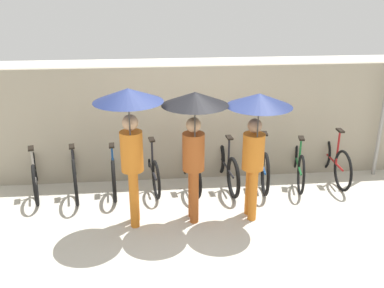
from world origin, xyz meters
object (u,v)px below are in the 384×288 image
Objects in this scene: parked_bicycle_4 at (189,166)px; pedestrian_center at (194,124)px; parked_bicycle_0 at (35,172)px; parked_bicycle_1 at (74,168)px; parked_bicycle_5 at (226,165)px; pedestrian_leading at (130,123)px; parked_bicycle_2 at (113,167)px; parked_bicycle_3 at (151,166)px; parked_bicycle_7 at (298,161)px; pedestrian_trailing at (257,124)px; parked_bicycle_6 at (261,161)px; parked_bicycle_8 at (332,159)px.

pedestrian_center is at bearing 170.17° from parked_bicycle_4.
parked_bicycle_0 is 0.66m from parked_bicycle_1.
parked_bicycle_4 is 0.97× the size of parked_bicycle_5.
parked_bicycle_4 is 2.02m from pedestrian_leading.
parked_bicycle_2 is at bearing 83.16° from parked_bicycle_5.
pedestrian_center is (0.62, -1.34, 1.19)m from parked_bicycle_3.
parked_bicycle_1 is at bearing 102.25° from parked_bicycle_7.
pedestrian_trailing reaches higher than parked_bicycle_3.
parked_bicycle_3 is at bearing -93.88° from parked_bicycle_2.
pedestrian_leading is at bearing 128.31° from parked_bicycle_6.
parked_bicycle_5 reaches higher than parked_bicycle_2.
pedestrian_trailing reaches higher than parked_bicycle_0.
parked_bicycle_7 is at bearing -96.22° from parked_bicycle_2.
parked_bicycle_0 is 0.91× the size of parked_bicycle_2.
parked_bicycle_0 is 2.48m from pedestrian_leading.
parked_bicycle_0 is 3.28m from parked_bicycle_5.
parked_bicycle_8 is (0.65, 0.01, 0.01)m from parked_bicycle_7.
pedestrian_leading is 0.88m from pedestrian_center.
parked_bicycle_0 is 0.95× the size of parked_bicycle_5.
pedestrian_leading is at bearing -1.97° from pedestrian_trailing.
parked_bicycle_4 is at bearing -104.79° from parked_bicycle_3.
parked_bicycle_2 is at bearing -96.47° from parked_bicycle_1.
pedestrian_center is (-2.00, -1.27, 1.17)m from parked_bicycle_7.
parked_bicycle_5 is 0.95× the size of parked_bicycle_6.
parked_bicycle_3 is 3.28m from parked_bicycle_8.
parked_bicycle_3 is (1.31, 0.07, -0.05)m from parked_bicycle_1.
pedestrian_leading is at bearing 112.26° from parked_bicycle_8.
parked_bicycle_4 is 1.31m from parked_bicycle_6.
parked_bicycle_4 is at bearing 83.07° from parked_bicycle_5.
parked_bicycle_1 is at bearing 88.99° from parked_bicycle_2.
parked_bicycle_0 is 4.59m from parked_bicycle_7.
parked_bicycle_7 is at bearing -93.06° from parked_bicycle_5.
pedestrian_trailing reaches higher than parked_bicycle_6.
parked_bicycle_3 is 1.02× the size of parked_bicycle_4.
parked_bicycle_5 is at bearing -100.89° from parked_bicycle_4.
pedestrian_leading reaches higher than parked_bicycle_5.
parked_bicycle_0 is at bearing 97.92° from parked_bicycle_6.
parked_bicycle_5 is 2.37m from pedestrian_leading.
parked_bicycle_2 is (1.31, 0.07, 0.00)m from parked_bicycle_0.
parked_bicycle_7 is 0.86× the size of pedestrian_trailing.
parked_bicycle_0 is 1.97m from parked_bicycle_3.
parked_bicycle_3 is 0.99× the size of parked_bicycle_5.
parked_bicycle_1 is 1.04× the size of parked_bicycle_2.
parked_bicycle_2 is 1.06× the size of parked_bicycle_8.
parked_bicycle_0 is at bearing 80.76° from parked_bicycle_1.
parked_bicycle_4 reaches higher than parked_bicycle_3.
parked_bicycle_3 is 1.97m from parked_bicycle_6.
parked_bicycle_1 is at bearing 97.76° from parked_bicycle_6.
parked_bicycle_5 is (0.66, -0.03, 0.01)m from parked_bicycle_4.
pedestrian_trailing is (3.47, -1.26, 1.16)m from parked_bicycle_0.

